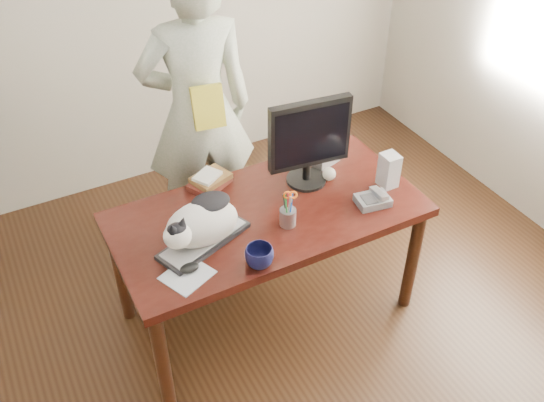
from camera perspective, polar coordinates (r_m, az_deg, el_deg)
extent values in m
plane|color=black|center=(3.32, 4.65, -16.92)|extent=(4.50, 4.50, 0.00)
cube|color=black|center=(3.13, -0.43, -1.28)|extent=(1.60, 0.80, 0.05)
cylinder|color=black|center=(3.01, -10.26, -14.79)|extent=(0.07, 0.07, 0.70)
cylinder|color=black|center=(3.51, 13.07, -5.46)|extent=(0.07, 0.07, 0.70)
cylinder|color=black|center=(3.45, -14.11, -6.52)|extent=(0.07, 0.07, 0.70)
cylinder|color=black|center=(3.90, 6.93, 0.60)|extent=(0.07, 0.07, 0.70)
cube|color=black|center=(3.59, -3.07, -2.01)|extent=(1.45, 0.03, 0.50)
cube|color=black|center=(2.95, -6.43, -3.74)|extent=(0.50, 0.33, 0.02)
cube|color=#9FA0A4|center=(2.94, -6.45, -3.53)|extent=(0.46, 0.29, 0.01)
ellipsoid|color=silver|center=(2.87, -6.59, -2.12)|extent=(0.41, 0.33, 0.22)
ellipsoid|color=silver|center=(2.75, -8.88, -3.26)|extent=(0.17, 0.16, 0.12)
ellipsoid|color=black|center=(2.72, -8.96, -2.64)|extent=(0.11, 0.11, 0.05)
cone|color=black|center=(2.69, -9.34, -2.59)|extent=(0.07, 0.08, 0.07)
cone|color=black|center=(2.71, -8.41, -1.98)|extent=(0.08, 0.07, 0.07)
ellipsoid|color=black|center=(2.84, -5.81, -0.06)|extent=(0.23, 0.21, 0.05)
cylinder|color=silver|center=(3.04, -4.81, -1.15)|extent=(0.14, 0.12, 0.05)
cylinder|color=black|center=(3.32, 3.22, 2.04)|extent=(0.24, 0.24, 0.02)
cylinder|color=black|center=(3.29, 3.26, 2.86)|extent=(0.05, 0.05, 0.10)
cube|color=black|center=(3.13, 3.57, 6.32)|extent=(0.45, 0.10, 0.37)
cube|color=black|center=(3.11, 3.77, 6.08)|extent=(0.40, 0.05, 0.32)
cylinder|color=#94959A|center=(3.01, 1.50, -1.52)|extent=(0.11, 0.11, 0.09)
cylinder|color=black|center=(2.96, 1.19, -0.26)|extent=(0.04, 0.02, 0.14)
cylinder|color=blue|center=(2.95, 1.80, -0.49)|extent=(0.03, 0.03, 0.14)
cylinder|color=red|center=(2.97, 1.50, -0.16)|extent=(0.02, 0.04, 0.14)
cylinder|color=#1A8630|center=(2.95, 1.36, -0.54)|extent=(0.01, 0.03, 0.14)
cylinder|color=#B6B6BB|center=(2.95, 1.67, -0.27)|extent=(0.01, 0.03, 0.10)
cylinder|color=#B6B6BB|center=(2.95, 1.82, -0.27)|extent=(0.02, 0.02, 0.10)
torus|color=orange|center=(2.91, 1.48, 0.56)|extent=(0.05, 0.03, 0.04)
torus|color=orange|center=(2.92, 2.02, 0.58)|extent=(0.05, 0.03, 0.04)
cube|color=silver|center=(2.80, -7.98, -6.93)|extent=(0.26, 0.25, 0.00)
ellipsoid|color=black|center=(2.80, -7.78, -6.26)|extent=(0.11, 0.09, 0.04)
imported|color=black|center=(2.79, -1.20, -5.26)|extent=(0.19, 0.19, 0.11)
cube|color=#5E5E62|center=(3.19, 9.46, 0.06)|extent=(0.19, 0.15, 0.04)
cube|color=#404043|center=(3.16, 9.12, 0.19)|extent=(0.08, 0.09, 0.01)
cube|color=#B6B6BB|center=(3.20, 10.05, 0.74)|extent=(0.06, 0.15, 0.05)
cube|color=#9D9D9F|center=(3.29, 10.94, 2.87)|extent=(0.09, 0.10, 0.19)
sphere|color=white|center=(3.32, 5.40, 2.55)|extent=(0.07, 0.07, 0.07)
cube|color=#4C1A14|center=(3.29, -5.92, 1.67)|extent=(0.26, 0.24, 0.03)
cube|color=brown|center=(3.27, -5.78, 2.16)|extent=(0.23, 0.20, 0.03)
cube|color=silver|center=(3.25, -6.10, 2.36)|extent=(0.17, 0.16, 0.02)
cube|color=#5E5E62|center=(3.49, 4.27, 4.38)|extent=(0.22, 0.25, 0.06)
cube|color=#404043|center=(3.45, 4.70, 4.62)|extent=(0.13, 0.13, 0.01)
imported|color=silver|center=(3.61, -6.98, 8.32)|extent=(0.73, 0.54, 1.86)
cube|color=gold|center=(3.41, -6.03, 8.80)|extent=(0.19, 0.13, 0.24)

